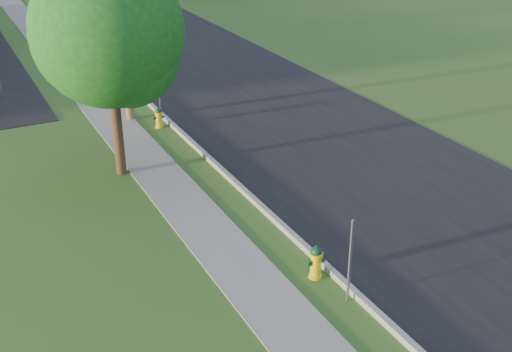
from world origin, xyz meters
The scene contains 10 objects.
road centered at (4.50, 10.00, 0.01)m, with size 8.00×120.00×0.02m, color black.
curb centered at (0.50, 10.00, 0.07)m, with size 0.15×120.00×0.15m, color gray.
sidewalk centered at (-1.25, 10.00, 0.01)m, with size 1.50×120.00×0.03m, color gray.
sign_post_near centered at (0.25, 4.20, 1.00)m, with size 0.05×0.04×2.00m, color gray.
sign_post_mid centered at (0.25, 16.00, 1.00)m, with size 0.05×0.04×2.00m, color gray.
sign_post_far centered at (0.25, 28.20, 1.00)m, with size 0.05×0.04×2.00m, color gray.
tree_verge centered at (-2.12, 12.55, 4.15)m, with size 4.26×4.26×6.45m.
hydrant_near centered at (0.12, 5.27, 0.41)m, with size 0.43×0.38×0.83m.
hydrant_mid centered at (0.06, 15.70, 0.37)m, with size 0.39×0.35×0.76m.
hydrant_far centered at (-0.08, 27.24, 0.36)m, with size 0.38×0.34×0.73m.
Camera 1 is at (-6.59, -4.87, 8.40)m, focal length 45.00 mm.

